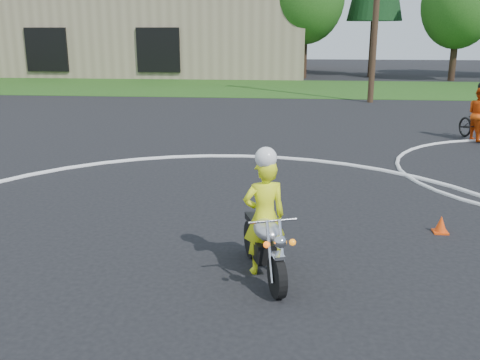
{
  "coord_description": "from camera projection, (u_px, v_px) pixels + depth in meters",
  "views": [
    {
      "loc": [
        1.34,
        -5.11,
        3.33
      ],
      "look_at": [
        0.55,
        2.8,
        1.1
      ],
      "focal_mm": 40.0,
      "sensor_mm": 36.0,
      "label": 1
    }
  ],
  "objects": [
    {
      "name": "primary_motorcycle",
      "position": [
        264.0,
        244.0,
        7.39
      ],
      "size": [
        0.81,
        1.81,
        0.99
      ],
      "rotation": [
        0.0,
        0.0,
        0.33
      ],
      "color": "black",
      "rests_on": "ground"
    },
    {
      "name": "course_markings",
      "position": [
        335.0,
        216.0,
        9.88
      ],
      "size": [
        19.05,
        19.05,
        0.12
      ],
      "color": "silver",
      "rests_on": "ground"
    },
    {
      "name": "grass_strip",
      "position": [
        271.0,
        88.0,
        31.78
      ],
      "size": [
        120.0,
        10.0,
        0.02
      ],
      "primitive_type": "cube",
      "color": "#1E4714",
      "rests_on": "ground"
    },
    {
      "name": "ground",
      "position": [
        166.0,
        342.0,
        5.92
      ],
      "size": [
        120.0,
        120.0,
        0.0
      ],
      "primitive_type": "plane",
      "color": "black",
      "rests_on": "ground"
    },
    {
      "name": "rider_second_grp",
      "position": [
        479.0,
        120.0,
        16.55
      ],
      "size": [
        1.2,
        2.02,
        1.83
      ],
      "rotation": [
        0.0,
        0.0,
        0.3
      ],
      "color": "black",
      "rests_on": "ground"
    },
    {
      "name": "warehouse",
      "position": [
        64.0,
        20.0,
        44.82
      ],
      "size": [
        41.0,
        17.0,
        8.3
      ],
      "color": "tan",
      "rests_on": "ground"
    },
    {
      "name": "rider_primary_grp",
      "position": [
        264.0,
        213.0,
        7.4
      ],
      "size": [
        0.7,
        0.57,
        1.83
      ],
      "rotation": [
        0.0,
        0.0,
        0.33
      ],
      "color": "#F1FE1A",
      "rests_on": "ground"
    }
  ]
}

